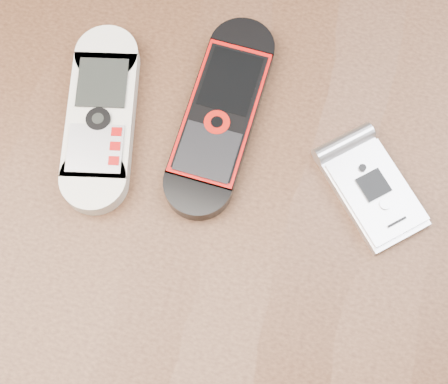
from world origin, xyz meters
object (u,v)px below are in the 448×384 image
at_px(nokia_white, 101,117).
at_px(motorola_razr, 373,191).
at_px(table, 219,229).
at_px(nokia_black_red, 221,115).

relative_size(nokia_white, motorola_razr, 1.64).
distance_m(table, motorola_razr, 0.16).
bearing_deg(nokia_black_red, nokia_white, -162.61).
bearing_deg(table, motorola_razr, 13.82).
bearing_deg(nokia_white, table, -31.55).
height_order(nokia_white, nokia_black_red, same).
distance_m(nokia_white, motorola_razr, 0.21).
xyz_separation_m(nokia_white, motorola_razr, (0.21, -0.01, -0.00)).
xyz_separation_m(table, motorola_razr, (0.11, 0.03, 0.11)).
relative_size(table, motorola_razr, 12.75).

